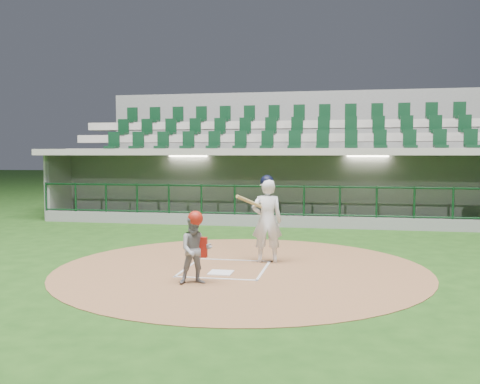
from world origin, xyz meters
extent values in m
plane|color=#1C4212|center=(0.00, 0.00, 0.00)|extent=(120.00, 120.00, 0.00)
cylinder|color=brown|center=(0.30, -0.20, 0.01)|extent=(7.20, 7.20, 0.01)
cube|color=white|center=(0.00, -0.70, 0.02)|extent=(0.43, 0.43, 0.02)
cube|color=silver|center=(-0.75, -0.30, 0.02)|extent=(0.05, 1.80, 0.01)
cube|color=white|center=(0.75, -0.30, 0.02)|extent=(0.05, 1.80, 0.01)
cube|color=white|center=(0.00, 0.55, 0.02)|extent=(1.55, 0.05, 0.01)
cube|color=white|center=(0.00, -1.15, 0.02)|extent=(1.55, 0.05, 0.01)
cube|color=slate|center=(0.00, 7.50, -0.55)|extent=(15.00, 3.00, 0.10)
cube|color=gray|center=(0.00, 9.10, 0.85)|extent=(15.00, 0.20, 2.70)
cube|color=#AEA79A|center=(0.00, 8.98, 1.10)|extent=(13.50, 0.04, 0.90)
cube|color=gray|center=(-7.50, 7.50, 0.85)|extent=(0.20, 3.00, 2.70)
cube|color=#9D988E|center=(0.00, 7.25, 2.30)|extent=(15.40, 3.50, 0.20)
cube|color=slate|center=(0.00, 5.95, 0.15)|extent=(15.00, 0.15, 0.40)
cube|color=black|center=(0.00, 5.95, 1.73)|extent=(15.00, 0.01, 0.95)
cube|color=brown|center=(0.00, 8.55, -0.28)|extent=(12.75, 0.40, 0.45)
cube|color=white|center=(-3.00, 7.50, 2.17)|extent=(1.30, 0.35, 0.04)
cube|color=white|center=(3.00, 7.50, 2.17)|extent=(1.30, 0.35, 0.04)
imported|color=maroon|center=(-4.24, 8.36, 0.37)|extent=(1.26, 0.95, 1.74)
imported|color=#B21A13|center=(-1.19, 8.45, 0.46)|extent=(1.22, 0.76, 1.93)
imported|color=maroon|center=(2.33, 8.39, 0.45)|extent=(1.08, 0.87, 1.91)
imported|color=maroon|center=(4.88, 8.37, 0.41)|extent=(1.78, 1.12, 1.83)
cube|color=gray|center=(0.00, 10.75, 1.15)|extent=(17.00, 6.50, 2.50)
cube|color=#A19B92|center=(0.00, 9.25, 2.30)|extent=(16.60, 0.95, 0.30)
cube|color=#9C978D|center=(0.00, 10.20, 2.85)|extent=(16.60, 0.95, 0.30)
cube|color=#A7A196|center=(0.00, 11.15, 3.40)|extent=(16.60, 0.95, 0.30)
cube|color=slate|center=(0.00, 14.10, 2.53)|extent=(17.00, 0.25, 5.05)
imported|color=white|center=(0.70, 0.49, 0.87)|extent=(0.69, 0.52, 1.71)
sphere|color=black|center=(0.70, 0.49, 1.67)|extent=(0.28, 0.28, 0.28)
cylinder|color=tan|center=(0.45, 0.24, 1.25)|extent=(0.58, 0.79, 0.39)
imported|color=gray|center=(-0.24, -1.57, 0.60)|extent=(0.70, 0.63, 1.17)
sphere|color=#A61E11|center=(-0.24, -1.57, 1.14)|extent=(0.26, 0.26, 0.26)
cube|color=#AE1C12|center=(-0.24, -1.42, 0.62)|extent=(0.32, 0.10, 0.35)
camera|label=1|loc=(2.19, -10.27, 2.22)|focal=40.00mm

